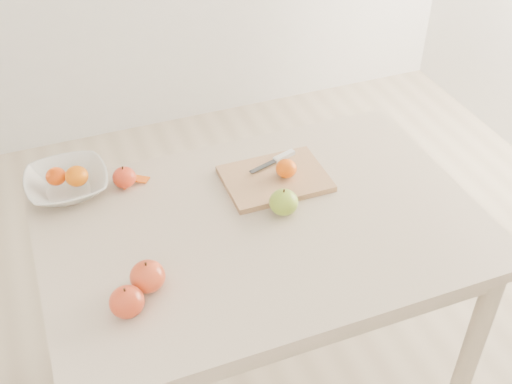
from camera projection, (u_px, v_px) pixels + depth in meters
name	position (u px, v px, depth m)	size (l,w,h in m)	color
ground	(261.00, 383.00, 2.23)	(3.50, 3.50, 0.00)	#C6B293
table	(262.00, 249.00, 1.82)	(1.20, 0.80, 0.75)	beige
cutting_board	(275.00, 179.00, 1.89)	(0.30, 0.22, 0.02)	tan
board_tangerine	(286.00, 168.00, 1.87)	(0.06, 0.06, 0.05)	#D56007
fruit_bowl	(67.00, 184.00, 1.84)	(0.23, 0.23, 0.06)	silver
bowl_tangerine_near	(56.00, 176.00, 1.83)	(0.06, 0.06, 0.05)	#D84E07
bowl_tangerine_far	(77.00, 176.00, 1.82)	(0.07, 0.07, 0.06)	#DB6707
orange_peel_a	(126.00, 182.00, 1.89)	(0.06, 0.04, 0.00)	#CA460E
orange_peel_b	(141.00, 180.00, 1.90)	(0.04, 0.04, 0.00)	#E45C10
paring_knife	(281.00, 158.00, 1.95)	(0.17, 0.07, 0.01)	silver
apple_green	(284.00, 202.00, 1.77)	(0.08, 0.08, 0.07)	#6C9718
apple_red_a	(124.00, 177.00, 1.86)	(0.07, 0.07, 0.06)	#9B0908
apple_red_b	(148.00, 276.00, 1.55)	(0.09, 0.09, 0.08)	#9D0909
apple_red_d	(127.00, 302.00, 1.48)	(0.08, 0.08, 0.07)	#A2100F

